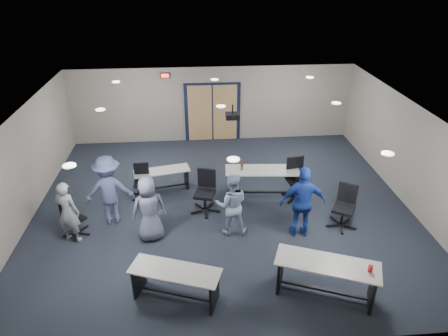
{
  "coord_description": "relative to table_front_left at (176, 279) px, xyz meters",
  "views": [
    {
      "loc": [
        -0.74,
        -9.13,
        6.03
      ],
      "look_at": [
        0.01,
        -0.3,
        1.32
      ],
      "focal_mm": 32.0,
      "sensor_mm": 36.0,
      "label": 1
    }
  ],
  "objects": [
    {
      "name": "floor",
      "position": [
        1.18,
        3.25,
        -0.49
      ],
      "size": [
        10.0,
        10.0,
        0.0
      ],
      "primitive_type": "plane",
      "color": "black",
      "rests_on": "ground"
    },
    {
      "name": "back_wall",
      "position": [
        1.18,
        7.75,
        0.86
      ],
      "size": [
        10.0,
        0.04,
        2.7
      ],
      "primitive_type": "cube",
      "color": "gray",
      "rests_on": "floor"
    },
    {
      "name": "front_wall",
      "position": [
        1.18,
        -1.25,
        0.86
      ],
      "size": [
        10.0,
        0.04,
        2.7
      ],
      "primitive_type": "cube",
      "color": "gray",
      "rests_on": "floor"
    },
    {
      "name": "left_wall",
      "position": [
        -3.82,
        3.25,
        0.86
      ],
      "size": [
        0.04,
        9.0,
        2.7
      ],
      "primitive_type": "cube",
      "color": "gray",
      "rests_on": "floor"
    },
    {
      "name": "right_wall",
      "position": [
        6.18,
        3.25,
        0.86
      ],
      "size": [
        0.04,
        9.0,
        2.7
      ],
      "primitive_type": "cube",
      "color": "gray",
      "rests_on": "floor"
    },
    {
      "name": "ceiling",
      "position": [
        1.18,
        3.25,
        2.21
      ],
      "size": [
        10.0,
        9.0,
        0.04
      ],
      "primitive_type": "cube",
      "color": "white",
      "rests_on": "back_wall"
    },
    {
      "name": "double_door",
      "position": [
        1.18,
        7.72,
        0.56
      ],
      "size": [
        2.0,
        0.07,
        2.2
      ],
      "color": "black",
      "rests_on": "back_wall"
    },
    {
      "name": "exit_sign",
      "position": [
        -0.42,
        7.7,
        1.96
      ],
      "size": [
        0.32,
        0.07,
        0.18
      ],
      "color": "black",
      "rests_on": "back_wall"
    },
    {
      "name": "ceiling_projector",
      "position": [
        1.48,
        3.75,
        1.92
      ],
      "size": [
        0.35,
        0.32,
        0.37
      ],
      "color": "black",
      "rests_on": "ceiling"
    },
    {
      "name": "ceiling_can_lights",
      "position": [
        1.18,
        3.5,
        2.18
      ],
      "size": [
        6.24,
        5.74,
        0.02
      ],
      "primitive_type": null,
      "color": "white",
      "rests_on": "ceiling"
    },
    {
      "name": "table_front_left",
      "position": [
        0.0,
        0.0,
        0.0
      ],
      "size": [
        1.86,
        1.14,
        0.72
      ],
      "rotation": [
        0.0,
        0.0,
        -0.34
      ],
      "color": "#B1AFA7",
      "rests_on": "floor"
    },
    {
      "name": "table_front_right",
      "position": [
        2.95,
        -0.15,
        0.07
      ],
      "size": [
        2.09,
        1.35,
        0.94
      ],
      "rotation": [
        0.0,
        0.0,
        -0.38
      ],
      "color": "#B1AFA7",
      "rests_on": "floor"
    },
    {
      "name": "table_back_left",
      "position": [
        -0.48,
        4.24,
        -0.05
      ],
      "size": [
        1.65,
        0.83,
        0.64
      ],
      "rotation": [
        0.0,
        0.0,
        0.2
      ],
      "color": "#B1AFA7",
      "rests_on": "floor"
    },
    {
      "name": "table_back_right",
      "position": [
        2.31,
        3.69,
        0.08
      ],
      "size": [
        2.08,
        0.83,
        1.13
      ],
      "rotation": [
        0.0,
        0.0,
        -0.08
      ],
      "color": "#B1AFA7",
      "rests_on": "floor"
    },
    {
      "name": "chair_back_a",
      "position": [
        -1.02,
        3.87,
        0.0
      ],
      "size": [
        0.64,
        0.64,
        0.99
      ],
      "primitive_type": null,
      "rotation": [
        0.0,
        0.0,
        0.03
      ],
      "color": "black",
      "rests_on": "floor"
    },
    {
      "name": "chair_back_b",
      "position": [
        0.7,
        3.03,
        0.09
      ],
      "size": [
        0.89,
        0.89,
        1.15
      ],
      "primitive_type": null,
      "rotation": [
        0.0,
        0.0,
        -0.28
      ],
      "color": "black",
      "rests_on": "floor"
    },
    {
      "name": "chair_back_d",
      "position": [
        3.28,
        3.46,
        0.1
      ],
      "size": [
        0.87,
        0.87,
        1.18
      ],
      "primitive_type": null,
      "rotation": [
        0.0,
        0.0,
        0.18
      ],
      "color": "black",
      "rests_on": "floor"
    },
    {
      "name": "chair_loose_left",
      "position": [
        -2.48,
        2.3,
        -0.02
      ],
      "size": [
        0.82,
        0.82,
        0.94
      ],
      "primitive_type": null,
      "rotation": [
        0.0,
        0.0,
        0.95
      ],
      "color": "black",
      "rests_on": "floor"
    },
    {
      "name": "chair_loose_right",
      "position": [
        4.09,
        2.07,
        0.07
      ],
      "size": [
        0.97,
        0.97,
        1.11
      ],
      "primitive_type": null,
      "rotation": [
        0.0,
        0.0,
        -0.57
      ],
      "color": "black",
      "rests_on": "floor"
    },
    {
      "name": "person_gray",
      "position": [
        -2.52,
        2.08,
        0.3
      ],
      "size": [
        0.66,
        0.54,
        1.58
      ],
      "primitive_type": "imported",
      "rotation": [
        0.0,
        0.0,
        2.83
      ],
      "color": "gray",
      "rests_on": "floor"
    },
    {
      "name": "person_plaid",
      "position": [
        -0.64,
        2.0,
        0.34
      ],
      "size": [
        0.92,
        0.73,
        1.65
      ],
      "primitive_type": "imported",
      "rotation": [
        0.0,
        0.0,
        3.42
      ],
      "color": "slate",
      "rests_on": "floor"
    },
    {
      "name": "person_lightblue",
      "position": [
        1.3,
        2.06,
        0.32
      ],
      "size": [
        0.82,
        0.66,
        1.61
      ],
      "primitive_type": "imported",
      "rotation": [
        0.0,
        0.0,
        3.08
      ],
      "color": "#9EAFD2",
      "rests_on": "floor"
    },
    {
      "name": "person_navy",
      "position": [
        2.96,
        1.84,
        0.43
      ],
      "size": [
        1.09,
        0.5,
        1.83
      ],
      "primitive_type": "imported",
      "rotation": [
        0.0,
        0.0,
        3.09
      ],
      "color": "#1D3B9F",
      "rests_on": "floor"
    },
    {
      "name": "person_back",
      "position": [
        -1.68,
        2.79,
        0.43
      ],
      "size": [
        1.26,
        0.82,
        1.83
      ],
      "primitive_type": "imported",
      "rotation": [
        0.0,
        0.0,
        3.26
      ],
      "color": "#495483",
      "rests_on": "floor"
    }
  ]
}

